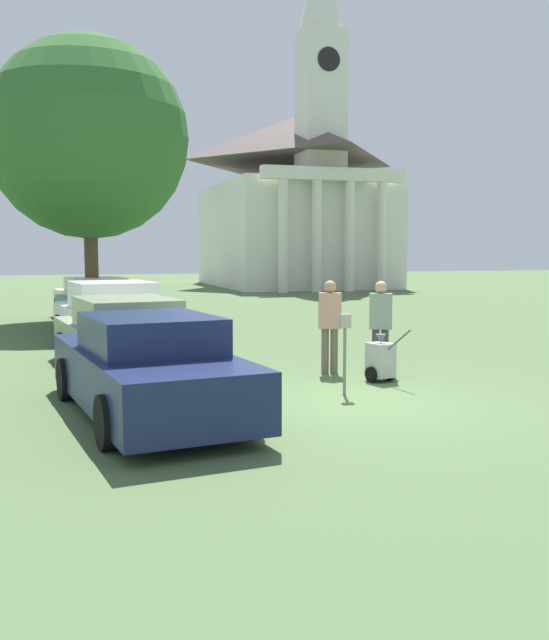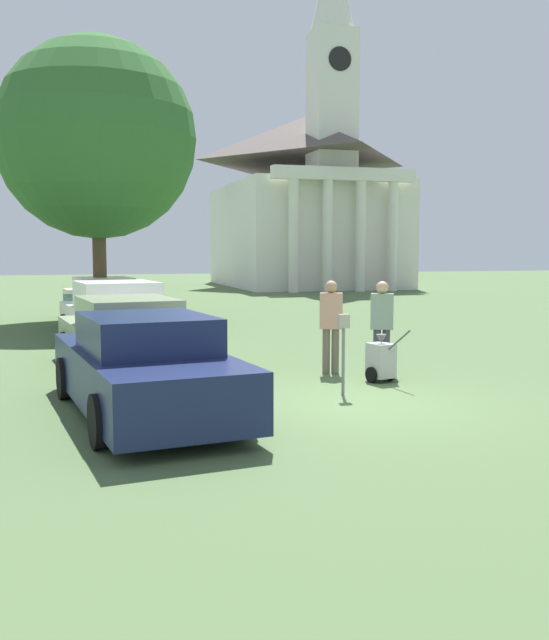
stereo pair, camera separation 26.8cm
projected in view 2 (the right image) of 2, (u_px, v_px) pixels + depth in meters
The scene contains 12 objects.
ground_plane at pixel (345, 403), 10.84m from camera, with size 120.00×120.00×0.00m, color #4C663D.
parked_car_navy at pixel (145, 368), 9.99m from camera, with size 2.49×5.13×1.43m.
parked_car_sage at pixel (126, 339), 13.36m from camera, with size 2.52×5.49×1.44m.
parked_car_white at pixel (116, 319), 16.46m from camera, with size 2.55×4.99×1.60m.
parked_car_teal at pixel (108, 308), 20.19m from camera, with size 2.47×5.00×1.44m.
parked_car_cream at pixel (103, 300), 23.37m from camera, with size 2.57×5.09×1.43m.
parking_meter at pixel (343, 339), 11.30m from camera, with size 0.18×0.09×1.31m.
person_worker at pixel (331, 321), 13.32m from camera, with size 0.47×0.34×1.75m.
person_supervisor at pixel (382, 321), 13.28m from camera, with size 0.47×0.38×1.74m.
equipment_cart at pixel (381, 360), 12.53m from camera, with size 0.52×1.00×1.00m.
church at pixel (305, 197), 45.86m from camera, with size 10.00×14.45×20.23m.
shade_tree at pixel (97, 139), 22.84m from camera, with size 6.39×6.39×9.06m.
Camera 2 is at (-3.95, -9.97, 2.32)m, focal length 40.00 mm.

